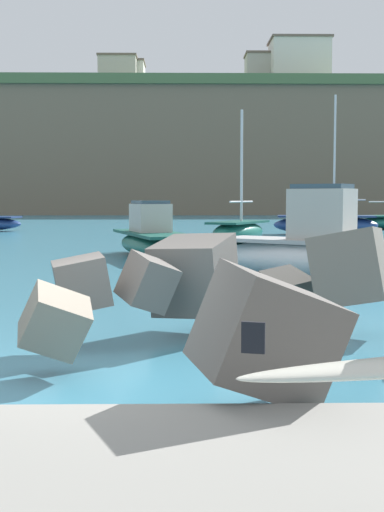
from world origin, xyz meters
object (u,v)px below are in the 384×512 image
Objects in this scene: boat_far_centre at (238,231)px; station_building_west at (299,64)px; boat_near_left at (310,250)px; boat_far_left at (326,224)px; boat_mid_centre at (153,239)px; station_building_east at (127,82)px; station_building_annex at (118,77)px; station_building_central at (265,73)px; mooring_buoy_inner at (378,243)px.

station_building_west reaches higher than boat_far_centre.
boat_near_left is 0.64× the size of station_building_west.
boat_far_left is 0.99× the size of station_building_west.
station_building_west is at bearing 76.73° from boat_mid_centre.
station_building_annex is at bearing -105.44° from station_building_east.
station_building_annex is at bearing 95.71° from boat_mid_centre.
boat_far_centre is at bearing -82.11° from station_building_east.
boat_near_left is 0.91× the size of station_building_central.
boat_near_left is at bearing -102.60° from boat_far_left.
station_building_central reaches higher than mooring_buoy_inner.
mooring_buoy_inner is (9.09, 4.12, -0.42)m from boat_mid_centre.
boat_mid_centre is at bearing -99.73° from station_building_central.
mooring_buoy_inner is 70.63m from station_building_west.
boat_far_left is 17.86× the size of mooring_buoy_inner.
station_building_central reaches higher than boat_far_centre.
station_building_central reaches higher than boat_near_left.
station_building_west is at bearing 83.41° from mooring_buoy_inner.
station_building_west reaches higher than station_building_east.
boat_far_centre is at bearing 147.32° from mooring_buoy_inner.
station_building_central is at bearing 87.09° from mooring_buoy_inner.
boat_far_left is 11.31m from mooring_buoy_inner.
boat_mid_centre is 83.66m from station_building_annex.
boat_mid_centre is 1.07× the size of station_building_annex.
station_building_west is 1.42× the size of station_building_central.
boat_near_left is at bearing -81.94° from station_building_annex.
station_building_annex is at bearing 102.60° from mooring_buoy_inner.
boat_near_left is 0.65× the size of boat_far_left.
station_building_annex reaches higher than boat_far_left.
boat_far_left reaches higher than mooring_buoy_inner.
station_building_east reaches higher than boat_mid_centre.
station_building_central is (3.52, 69.42, 18.86)m from mooring_buoy_inner.
boat_far_left is 73.80m from station_building_east.
boat_far_centre is at bearing -101.71° from station_building_west.
boat_near_left is 82.69m from station_building_central.
mooring_buoy_inner is at bearing -90.83° from boat_far_left.
station_building_annex is (-11.75, 73.45, 19.06)m from boat_far_centre.
boat_mid_centre is 17.99m from boat_far_left.
station_building_central reaches higher than boat_mid_centre.
station_building_annex is (-24.98, 9.55, -0.21)m from station_building_west.
boat_mid_centre is at bearing -103.27° from station_building_west.
station_building_west is 27.40m from station_building_east.
station_building_central is (12.61, 73.54, 18.45)m from boat_mid_centre.
station_building_annex is at bearing 104.82° from boat_far_left.
boat_mid_centre is (-4.31, 6.67, -0.13)m from boat_near_left.
boat_far_left is 9.62m from boat_far_centre.
boat_near_left is at bearing -57.11° from boat_mid_centre.
boat_far_centre is at bearing -97.76° from station_building_central.
mooring_buoy_inner is 0.07× the size of station_building_east.
boat_near_left is 11.63× the size of mooring_buoy_inner.
station_building_central is at bearing 80.27° from boat_mid_centre.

